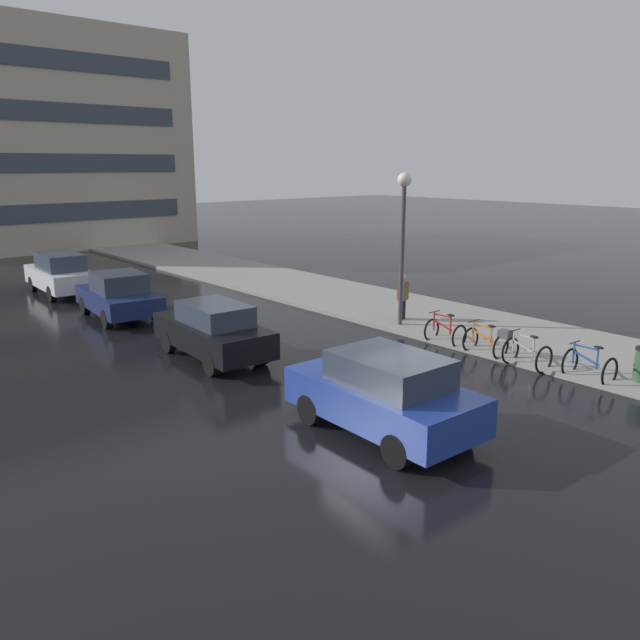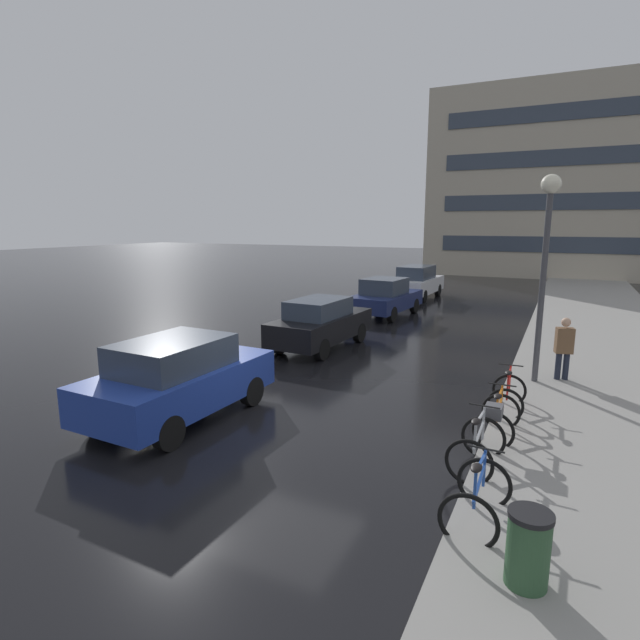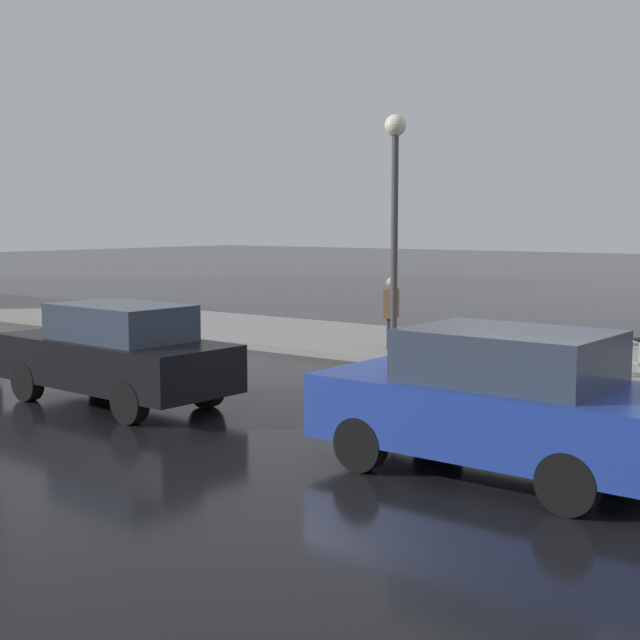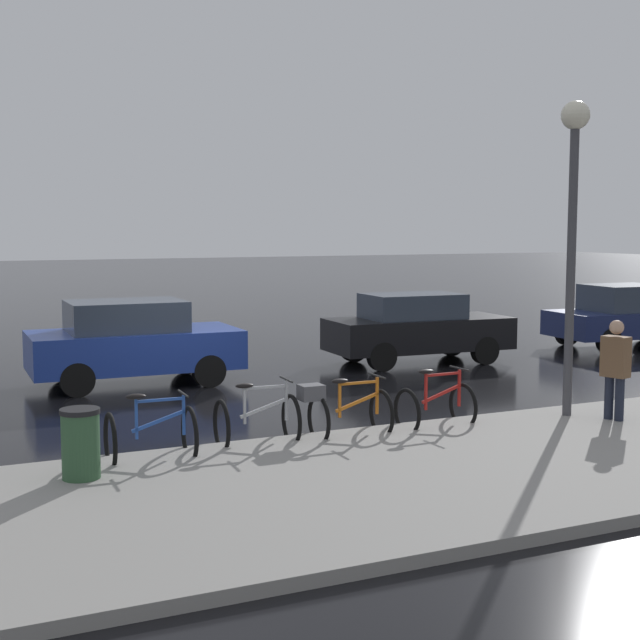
% 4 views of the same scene
% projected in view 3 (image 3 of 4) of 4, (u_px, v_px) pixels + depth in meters
% --- Properties ---
extents(ground_plane, '(140.00, 140.00, 0.00)m').
position_uv_depth(ground_plane, '(518.00, 430.00, 12.35)').
color(ground_plane, black).
extents(sidewalk_kerb, '(4.80, 60.00, 0.14)m').
position_uv_depth(sidewalk_kerb, '(255.00, 330.00, 23.07)').
color(sidewalk_kerb, gray).
rests_on(sidewalk_kerb, ground).
extents(bicycle_second, '(0.81, 1.13, 0.98)m').
position_uv_depth(bicycle_second, '(629.00, 368.00, 15.01)').
color(bicycle_second, black).
rests_on(bicycle_second, ground).
extents(bicycle_third, '(0.74, 1.34, 0.95)m').
position_uv_depth(bicycle_third, '(560.00, 356.00, 15.86)').
color(bicycle_third, black).
rests_on(bicycle_third, ground).
extents(bicycle_farthest, '(0.74, 1.10, 0.98)m').
position_uv_depth(bicycle_farthest, '(480.00, 353.00, 16.83)').
color(bicycle_farthest, black).
rests_on(bicycle_farthest, ground).
extents(car_blue, '(2.05, 4.09, 1.67)m').
position_uv_depth(car_blue, '(498.00, 401.00, 10.10)').
color(car_blue, navy).
rests_on(car_blue, ground).
extents(car_black, '(1.90, 4.26, 1.60)m').
position_uv_depth(car_black, '(116.00, 353.00, 13.98)').
color(car_black, black).
rests_on(car_black, ground).
extents(pedestrian, '(0.45, 0.34, 1.69)m').
position_uv_depth(pedestrian, '(391.00, 312.00, 19.11)').
color(pedestrian, '#1E2333').
rests_on(pedestrian, ground).
extents(streetlamp, '(0.44, 0.44, 5.03)m').
position_uv_depth(streetlamp, '(395.00, 189.00, 18.11)').
color(streetlamp, '#424247').
rests_on(streetlamp, ground).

